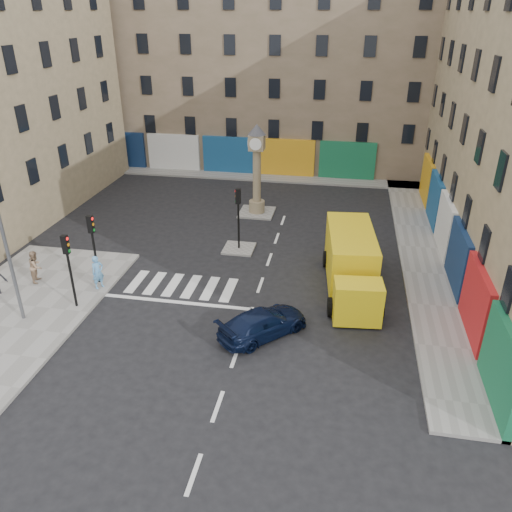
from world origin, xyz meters
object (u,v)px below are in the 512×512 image
(pedestrian_tan, at_px, (36,266))
(yellow_van, at_px, (351,263))
(traffic_light_island, at_px, (238,209))
(traffic_light_left_near, at_px, (68,260))
(traffic_light_left_far, at_px, (93,239))
(navy_sedan, at_px, (263,323))
(clock_pillar, at_px, (257,164))
(pedestrian_blue, at_px, (98,272))
(lamp_post, at_px, (1,225))

(pedestrian_tan, bearing_deg, yellow_van, -92.52)
(traffic_light_island, distance_m, yellow_van, 7.42)
(traffic_light_left_near, height_order, traffic_light_left_far, same)
(navy_sedan, xyz_separation_m, pedestrian_tan, (-12.34, 2.42, 0.39))
(traffic_light_left_near, xyz_separation_m, traffic_light_island, (6.30, 7.80, -0.03))
(navy_sedan, bearing_deg, pedestrian_tan, 32.41)
(traffic_light_left_near, height_order, yellow_van, traffic_light_left_near)
(clock_pillar, height_order, navy_sedan, clock_pillar)
(traffic_light_left_near, relative_size, traffic_light_island, 1.00)
(traffic_light_left_far, distance_m, clock_pillar, 13.05)
(navy_sedan, height_order, yellow_van, yellow_van)
(navy_sedan, height_order, pedestrian_blue, pedestrian_blue)
(traffic_light_island, xyz_separation_m, lamp_post, (-8.20, -9.20, 2.20))
(traffic_light_left_far, xyz_separation_m, pedestrian_tan, (-3.16, -0.49, -1.62))
(traffic_light_island, height_order, clock_pillar, clock_pillar)
(clock_pillar, xyz_separation_m, pedestrian_tan, (-9.46, -11.88, -2.54))
(traffic_light_left_near, distance_m, traffic_light_island, 10.03)
(traffic_light_island, bearing_deg, yellow_van, -26.17)
(traffic_light_left_far, distance_m, lamp_post, 4.77)
(traffic_light_left_near, xyz_separation_m, pedestrian_tan, (-3.16, 1.91, -1.62))
(navy_sedan, xyz_separation_m, pedestrian_blue, (-8.87, 2.36, 0.42))
(clock_pillar, height_order, pedestrian_blue, clock_pillar)
(traffic_light_left_near, distance_m, pedestrian_blue, 2.46)
(traffic_light_island, height_order, navy_sedan, traffic_light_island)
(navy_sedan, relative_size, pedestrian_blue, 2.40)
(pedestrian_blue, bearing_deg, lamp_post, 179.43)
(traffic_light_left_near, bearing_deg, clock_pillar, 65.45)
(clock_pillar, bearing_deg, pedestrian_blue, -116.68)
(lamp_post, xyz_separation_m, yellow_van, (14.77, 5.97, -3.44))
(clock_pillar, bearing_deg, traffic_light_left_near, -114.55)
(traffic_light_island, height_order, lamp_post, lamp_post)
(yellow_van, bearing_deg, traffic_light_left_near, -166.21)
(traffic_light_island, bearing_deg, clock_pillar, 90.00)
(traffic_light_island, distance_m, navy_sedan, 9.01)
(traffic_light_left_near, bearing_deg, navy_sedan, -3.17)
(clock_pillar, xyz_separation_m, pedestrian_blue, (-6.00, -11.94, -2.52))
(yellow_van, bearing_deg, clock_pillar, 119.69)
(traffic_light_left_far, bearing_deg, traffic_light_island, 40.60)
(traffic_light_left_near, height_order, traffic_light_island, traffic_light_left_near)
(traffic_light_left_near, xyz_separation_m, yellow_van, (12.87, 4.57, -1.27))
(yellow_van, relative_size, pedestrian_blue, 4.38)
(traffic_light_left_far, xyz_separation_m, traffic_light_island, (6.30, 5.40, -0.03))
(lamp_post, bearing_deg, yellow_van, 22.02)
(yellow_van, relative_size, pedestrian_tan, 4.49)
(clock_pillar, bearing_deg, traffic_light_left_far, -118.94)
(navy_sedan, distance_m, pedestrian_blue, 9.19)
(traffic_light_left_near, distance_m, lamp_post, 3.21)
(traffic_light_left_near, bearing_deg, pedestrian_blue, 80.81)
(traffic_light_island, bearing_deg, traffic_light_left_near, -128.93)
(pedestrian_tan, bearing_deg, traffic_light_left_near, -133.11)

